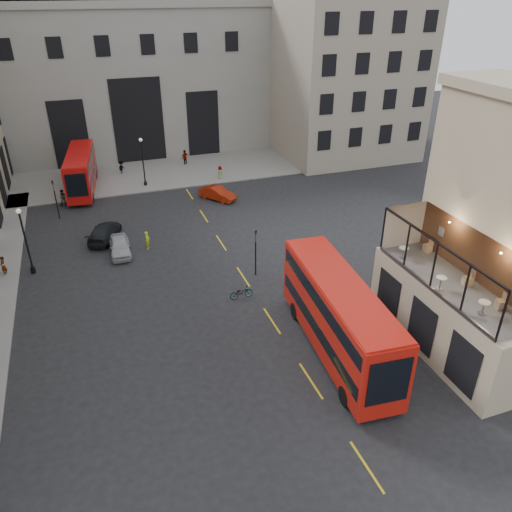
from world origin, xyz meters
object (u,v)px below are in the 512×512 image
object	(u,v)px
pedestrian_c	(185,158)
pedestrian_e	(3,266)
bicycle	(241,292)
cafe_table_near	(484,306)
pedestrian_a	(63,198)
pedestrian_b	(122,168)
pedestrian_d	(220,173)
street_lamp_a	(27,245)
car_c	(104,232)
cafe_chair_b	(466,281)
cafe_chair_d	(428,247)
car_b	(217,193)
cafe_chair_a	(501,304)
traffic_light_near	(256,246)
car_a	(120,246)
street_lamp_b	(143,165)
traffic_light_far	(55,195)
bus_far	(81,169)
cafe_chair_c	(468,280)
cafe_table_mid	(441,281)
cyclist	(147,240)
cafe_table_far	(403,251)
bus_near	(338,314)

from	to	relation	value
pedestrian_c	pedestrian_e	world-z (taller)	pedestrian_c
bicycle	cafe_table_near	distance (m)	15.93
pedestrian_a	pedestrian_b	distance (m)	10.04
pedestrian_d	street_lamp_a	bearing A→B (deg)	106.91
car_c	pedestrian_b	xyz separation A→B (m)	(3.34, 16.71, 0.10)
car_c	cafe_chair_b	world-z (taller)	cafe_chair_b
car_c	cafe_chair_d	bearing A→B (deg)	158.22
pedestrian_c	pedestrian_e	bearing A→B (deg)	16.17
pedestrian_c	cafe_table_near	xyz separation A→B (m)	(6.29, -42.64, 4.15)
car_b	cafe_chair_a	xyz separation A→B (m)	(6.88, -30.41, 4.20)
traffic_light_near	car_b	world-z (taller)	traffic_light_near
bicycle	cafe_chair_d	distance (m)	12.82
car_c	car_b	bearing A→B (deg)	-132.47
car_a	cafe_table_near	xyz separation A→B (m)	(16.34, -21.85, 4.41)
street_lamp_b	pedestrian_e	bearing A→B (deg)	-129.72
traffic_light_near	traffic_light_far	xyz separation A→B (m)	(-14.00, 16.00, 0.00)
pedestrian_e	pedestrian_d	bearing A→B (deg)	141.85
bus_far	pedestrian_e	world-z (taller)	bus_far
cafe_table_near	cafe_chair_c	bearing A→B (deg)	64.20
pedestrian_a	pedestrian_c	distance (m)	16.58
street_lamp_a	cafe_table_mid	size ratio (longest dim) A/B	7.26
cyclist	pedestrian_b	distance (m)	19.72
street_lamp_b	car_c	world-z (taller)	street_lamp_b
bicycle	cafe_chair_a	distance (m)	16.52
car_c	street_lamp_a	bearing A→B (deg)	58.07
street_lamp_b	cafe_chair_a	size ratio (longest dim) A/B	6.14
street_lamp_b	cyclist	xyz separation A→B (m)	(-2.05, -14.91, -1.61)
bicycle	pedestrian_a	xyz separation A→B (m)	(-11.48, 21.86, 0.40)
car_a	cafe_chair_b	distance (m)	26.33
traffic_light_far	car_c	xyz separation A→B (m)	(3.70, -5.90, -1.74)
cafe_table_mid	cafe_table_far	xyz separation A→B (m)	(0.10, 3.71, 0.00)
pedestrian_a	cafe_table_mid	world-z (taller)	cafe_table_mid
car_c	bicycle	distance (m)	15.22
pedestrian_e	car_a	bearing A→B (deg)	110.34
bicycle	pedestrian_a	world-z (taller)	pedestrian_a
cafe_table_near	traffic_light_far	bearing A→B (deg)	124.19
car_b	pedestrian_d	xyz separation A→B (m)	(1.95, 5.80, 0.11)
cafe_chair_d	traffic_light_far	bearing A→B (deg)	133.02
car_a	car_b	size ratio (longest dim) A/B	1.00
cafe_table_far	car_a	bearing A→B (deg)	136.01
street_lamp_a	cafe_chair_c	bearing A→B (deg)	-37.09
car_a	pedestrian_d	bearing A→B (deg)	51.09
street_lamp_a	bus_near	bearing A→B (deg)	-42.60
car_a	car_b	bearing A→B (deg)	41.28
traffic_light_far	bus_near	distance (m)	30.35
car_b	cafe_table_far	bearing A→B (deg)	-114.23
traffic_light_near	car_b	bearing A→B (deg)	84.87
car_b	street_lamp_b	bearing A→B (deg)	98.57
traffic_light_near	traffic_light_far	size ratio (longest dim) A/B	1.00
pedestrian_b	cafe_table_mid	world-z (taller)	cafe_table_mid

